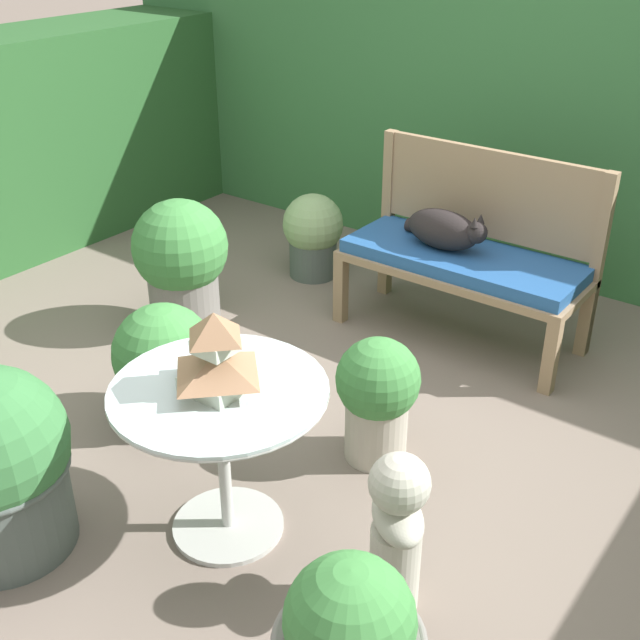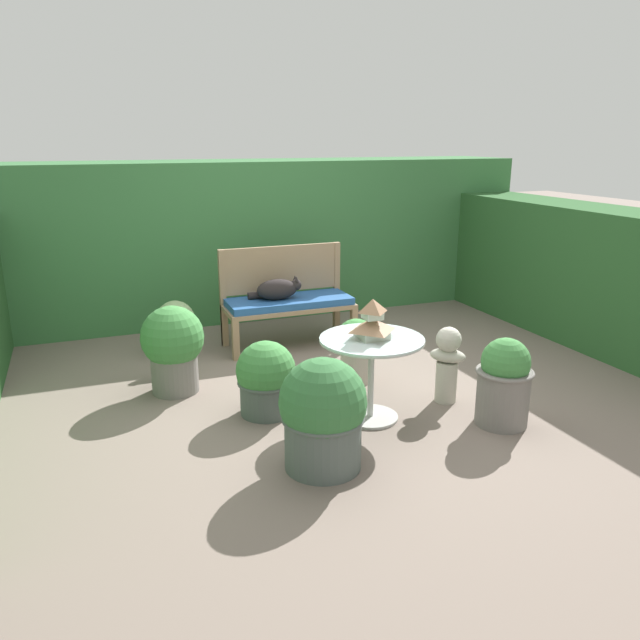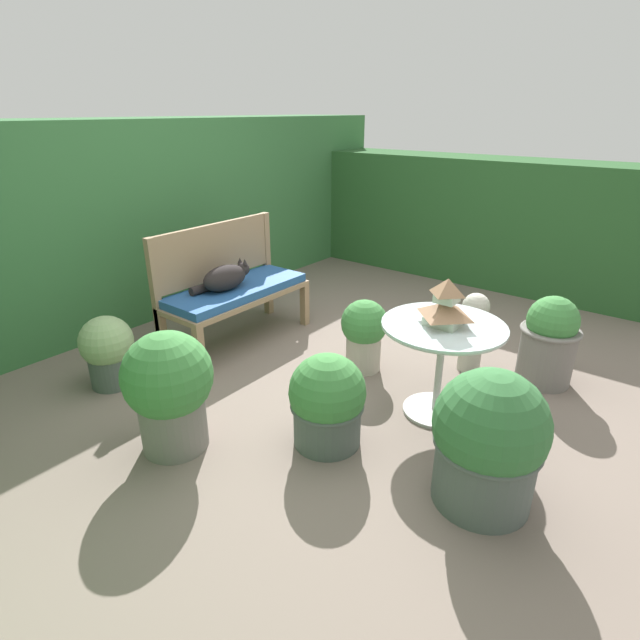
{
  "view_description": "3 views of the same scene",
  "coord_description": "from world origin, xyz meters",
  "px_view_note": "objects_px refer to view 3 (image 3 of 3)",
  "views": [
    {
      "loc": [
        1.64,
        -2.18,
        2.07
      ],
      "look_at": [
        -0.17,
        0.24,
        0.44
      ],
      "focal_mm": 45.0,
      "sensor_mm": 36.0,
      "label": 1
    },
    {
      "loc": [
        -1.81,
        -4.31,
        1.96
      ],
      "look_at": [
        0.13,
        0.65,
        0.39
      ],
      "focal_mm": 35.0,
      "sensor_mm": 36.0,
      "label": 2
    },
    {
      "loc": [
        -2.55,
        -1.69,
        1.78
      ],
      "look_at": [
        0.07,
        0.37,
        0.37
      ],
      "focal_mm": 28.0,
      "sensor_mm": 36.0,
      "label": 3
    }
  ],
  "objects_px": {
    "potted_plant_bench_right": "(549,341)",
    "potted_plant_path_edge": "(488,441)",
    "potted_plant_table_near": "(327,402)",
    "potted_plant_table_far": "(108,350)",
    "patio_table": "(442,344)",
    "potted_plant_bench_left": "(364,332)",
    "garden_bust": "(473,329)",
    "garden_bench": "(237,294)",
    "cat": "(225,278)",
    "potted_plant_patio_mid": "(169,388)",
    "pagoda_birdhouse": "(446,305)"
  },
  "relations": [
    {
      "from": "potted_plant_table_far",
      "to": "potted_plant_path_edge",
      "type": "distance_m",
      "value": 2.51
    },
    {
      "from": "potted_plant_bench_right",
      "to": "potted_plant_table_near",
      "type": "bearing_deg",
      "value": 152.71
    },
    {
      "from": "cat",
      "to": "potted_plant_patio_mid",
      "type": "height_order",
      "value": "potted_plant_patio_mid"
    },
    {
      "from": "garden_bust",
      "to": "potted_plant_table_near",
      "type": "height_order",
      "value": "garden_bust"
    },
    {
      "from": "potted_plant_bench_left",
      "to": "garden_bench",
      "type": "bearing_deg",
      "value": 100.95
    },
    {
      "from": "potted_plant_path_edge",
      "to": "cat",
      "type": "bearing_deg",
      "value": 79.05
    },
    {
      "from": "cat",
      "to": "potted_plant_patio_mid",
      "type": "xyz_separation_m",
      "value": [
        -1.1,
        -0.76,
        -0.2
      ]
    },
    {
      "from": "pagoda_birdhouse",
      "to": "garden_bust",
      "type": "xyz_separation_m",
      "value": [
        0.67,
        0.06,
        -0.4
      ]
    },
    {
      "from": "patio_table",
      "to": "potted_plant_bench_left",
      "type": "distance_m",
      "value": 0.73
    },
    {
      "from": "potted_plant_table_near",
      "to": "potted_plant_bench_right",
      "type": "relative_size",
      "value": 0.87
    },
    {
      "from": "cat",
      "to": "potted_plant_table_near",
      "type": "distance_m",
      "value": 1.55
    },
    {
      "from": "garden_bust",
      "to": "potted_plant_table_far",
      "type": "relative_size",
      "value": 1.17
    },
    {
      "from": "potted_plant_bench_right",
      "to": "potted_plant_path_edge",
      "type": "height_order",
      "value": "potted_plant_path_edge"
    },
    {
      "from": "potted_plant_table_far",
      "to": "potted_plant_bench_left",
      "type": "distance_m",
      "value": 1.78
    },
    {
      "from": "garden_bust",
      "to": "potted_plant_table_far",
      "type": "distance_m",
      "value": 2.56
    },
    {
      "from": "potted_plant_table_near",
      "to": "potted_plant_path_edge",
      "type": "xyz_separation_m",
      "value": [
        0.1,
        -0.88,
        0.08
      ]
    },
    {
      "from": "patio_table",
      "to": "potted_plant_table_near",
      "type": "relative_size",
      "value": 1.34
    },
    {
      "from": "potted_plant_table_far",
      "to": "garden_bust",
      "type": "bearing_deg",
      "value": -46.94
    },
    {
      "from": "potted_plant_patio_mid",
      "to": "potted_plant_bench_right",
      "type": "distance_m",
      "value": 2.51
    },
    {
      "from": "potted_plant_table_far",
      "to": "potted_plant_bench_left",
      "type": "xyz_separation_m",
      "value": [
        1.27,
        -1.25,
        0.03
      ]
    },
    {
      "from": "potted_plant_path_edge",
      "to": "patio_table",
      "type": "bearing_deg",
      "value": 42.23
    },
    {
      "from": "potted_plant_patio_mid",
      "to": "potted_plant_table_far",
      "type": "distance_m",
      "value": 0.94
    },
    {
      "from": "patio_table",
      "to": "potted_plant_table_far",
      "type": "height_order",
      "value": "patio_table"
    },
    {
      "from": "potted_plant_table_far",
      "to": "potted_plant_bench_right",
      "type": "distance_m",
      "value": 3.03
    },
    {
      "from": "cat",
      "to": "garden_bench",
      "type": "bearing_deg",
      "value": 3.84
    },
    {
      "from": "patio_table",
      "to": "potted_plant_table_near",
      "type": "height_order",
      "value": "patio_table"
    },
    {
      "from": "cat",
      "to": "potted_plant_bench_left",
      "type": "xyz_separation_m",
      "value": [
        0.33,
        -1.09,
        -0.28
      ]
    },
    {
      "from": "potted_plant_bench_left",
      "to": "potted_plant_table_near",
      "type": "bearing_deg",
      "value": -159.27
    },
    {
      "from": "pagoda_birdhouse",
      "to": "potted_plant_path_edge",
      "type": "relative_size",
      "value": 0.4
    },
    {
      "from": "pagoda_birdhouse",
      "to": "potted_plant_table_near",
      "type": "xyz_separation_m",
      "value": [
        -0.67,
        0.35,
        -0.46
      ]
    },
    {
      "from": "garden_bust",
      "to": "garden_bench",
      "type": "bearing_deg",
      "value": 156.35
    },
    {
      "from": "garden_bench",
      "to": "patio_table",
      "type": "relative_size",
      "value": 1.67
    },
    {
      "from": "garden_bench",
      "to": "potted_plant_patio_mid",
      "type": "bearing_deg",
      "value": -147.99
    },
    {
      "from": "cat",
      "to": "patio_table",
      "type": "bearing_deg",
      "value": -83.27
    },
    {
      "from": "cat",
      "to": "potted_plant_bench_left",
      "type": "bearing_deg",
      "value": -70.86
    },
    {
      "from": "pagoda_birdhouse",
      "to": "potted_plant_patio_mid",
      "type": "distance_m",
      "value": 1.64
    },
    {
      "from": "pagoda_birdhouse",
      "to": "potted_plant_path_edge",
      "type": "height_order",
      "value": "pagoda_birdhouse"
    },
    {
      "from": "potted_plant_table_near",
      "to": "potted_plant_bench_left",
      "type": "xyz_separation_m",
      "value": [
        0.87,
        0.33,
        0.03
      ]
    },
    {
      "from": "patio_table",
      "to": "pagoda_birdhouse",
      "type": "distance_m",
      "value": 0.25
    },
    {
      "from": "potted_plant_patio_mid",
      "to": "potted_plant_table_far",
      "type": "bearing_deg",
      "value": 80.31
    },
    {
      "from": "potted_plant_bench_right",
      "to": "patio_table",
      "type": "bearing_deg",
      "value": 153.1
    },
    {
      "from": "potted_plant_table_near",
      "to": "potted_plant_bench_right",
      "type": "distance_m",
      "value": 1.69
    },
    {
      "from": "potted_plant_table_far",
      "to": "pagoda_birdhouse",
      "type": "bearing_deg",
      "value": -60.87
    },
    {
      "from": "pagoda_birdhouse",
      "to": "potted_plant_bench_right",
      "type": "relative_size",
      "value": 0.45
    },
    {
      "from": "patio_table",
      "to": "potted_plant_bench_right",
      "type": "distance_m",
      "value": 0.94
    },
    {
      "from": "garden_bust",
      "to": "potted_plant_bench_right",
      "type": "bearing_deg",
      "value": -27.69
    },
    {
      "from": "pagoda_birdhouse",
      "to": "garden_bench",
      "type": "bearing_deg",
      "value": 90.53
    },
    {
      "from": "garden_bench",
      "to": "pagoda_birdhouse",
      "type": "distance_m",
      "value": 1.81
    },
    {
      "from": "potted_plant_table_near",
      "to": "potted_plant_table_far",
      "type": "bearing_deg",
      "value": 104.37
    },
    {
      "from": "potted_plant_bench_left",
      "to": "potted_plant_path_edge",
      "type": "xyz_separation_m",
      "value": [
        -0.77,
        -1.2,
        0.05
      ]
    }
  ]
}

